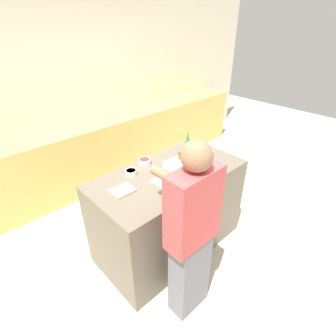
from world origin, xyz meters
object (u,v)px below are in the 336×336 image
Objects in this scene: candy_bowl_far_left at (196,152)px; candy_bowl_near_tray_left at (144,161)px; gingerbread_house at (177,170)px; decorative_tree at (187,147)px; person at (191,235)px; candy_bowl_beside_tree at (131,172)px; baking_tray at (177,179)px; cookbook at (123,191)px; candy_bowl_near_tray_right at (209,152)px.

candy_bowl_far_left is 0.82× the size of candy_bowl_near_tray_left.
decorative_tree reaches higher than gingerbread_house.
candy_bowl_near_tray_left is 1.00m from person.
candy_bowl_far_left is 0.80m from candy_bowl_beside_tree.
candy_bowl_near_tray_left reaches higher than baking_tray.
candy_bowl_beside_tree is at bearing 124.38° from baking_tray.
gingerbread_house is at bearing -21.14° from cookbook.
candy_bowl_near_tray_right is (0.61, 0.12, -0.08)m from gingerbread_house.
gingerbread_house is 0.53m from cookbook.
decorative_tree is 3.16× the size of candy_bowl_beside_tree.
candy_bowl_near_tray_right is 1.10m from cookbook.
candy_bowl_near_tray_right reaches higher than cookbook.
cookbook is at bearing 101.24° from person.
decorative_tree reaches higher than candy_bowl_beside_tree.
candy_bowl_beside_tree is at bearing 163.77° from candy_bowl_near_tray_right.
candy_bowl_near_tray_right is 0.07× the size of person.
candy_bowl_near_tray_right is at bearing -26.54° from candy_bowl_near_tray_left.
decorative_tree is 0.97m from person.
candy_bowl_beside_tree is at bearing 159.22° from decorative_tree.
candy_bowl_near_tray_right is at bearing -7.43° from decorative_tree.
gingerbread_house is 2.37× the size of candy_bowl_far_left.
person is at bearing -124.54° from gingerbread_house.
candy_bowl_far_left is (0.53, 0.22, 0.02)m from baking_tray.
candy_bowl_near_tray_left is 0.52m from cookbook.
candy_bowl_near_tray_left is 0.08× the size of person.
candy_bowl_far_left is 1.14m from person.
decorative_tree is 0.22× the size of person.
cookbook is 0.71m from person.
candy_bowl_near_tray_left is at bearing 94.20° from gingerbread_house.
person reaches higher than candy_bowl_beside_tree.
gingerbread_house is 0.71× the size of decorative_tree.
gingerbread_house reaches higher than candy_bowl_far_left.
cookbook is (-0.48, 0.19, -0.10)m from gingerbread_house.
baking_tray is 3.89× the size of candy_bowl_far_left.
candy_bowl_beside_tree is 0.58× the size of cookbook.
candy_bowl_far_left is at bearing -10.72° from candy_bowl_beside_tree.
candy_bowl_far_left is 0.60m from candy_bowl_near_tray_left.
candy_bowl_near_tray_left is at bearing 17.39° from candy_bowl_beside_tree.
decorative_tree is at bearing 172.57° from candy_bowl_near_tray_right.
decorative_tree reaches higher than candy_bowl_near_tray_right.
candy_bowl_far_left is (0.22, 0.06, -0.16)m from decorative_tree.
cookbook is (-0.48, 0.19, 0.01)m from baking_tray.
gingerbread_house is at bearing -55.57° from candy_bowl_beside_tree.
person reaches higher than gingerbread_house.
candy_bowl_near_tray_right is at bearing 32.99° from person.
candy_bowl_near_tray_right reaches higher than baking_tray.
gingerbread_house reaches higher than candy_bowl_near_tray_right.
decorative_tree reaches higher than baking_tray.
decorative_tree is at bearing 45.52° from person.
cookbook is (-0.23, -0.18, -0.01)m from candy_bowl_beside_tree.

